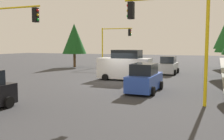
# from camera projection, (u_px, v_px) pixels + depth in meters

# --- Properties ---
(ground_plane) EXTENTS (120.00, 120.00, 0.00)m
(ground_plane) POSITION_uv_depth(u_px,v_px,m) (115.00, 83.00, 22.08)
(ground_plane) COLOR #353538
(traffic_signal_near_left) EXTENTS (0.36, 4.59, 5.93)m
(traffic_signal_near_left) POSITION_uv_depth(u_px,v_px,m) (173.00, 28.00, 13.98)
(traffic_signal_near_left) COLOR yellow
(traffic_signal_near_left) RESTS_ON ground
(traffic_signal_far_right) EXTENTS (0.36, 4.59, 5.63)m
(traffic_signal_far_right) POSITION_uv_depth(u_px,v_px,m) (114.00, 39.00, 36.72)
(traffic_signal_far_right) COLOR yellow
(traffic_signal_far_right) RESTS_ON ground
(traffic_signal_near_right) EXTENTS (0.36, 4.59, 5.96)m
(traffic_signal_near_right) POSITION_uv_depth(u_px,v_px,m) (9.00, 31.00, 18.30)
(traffic_signal_near_right) COLOR yellow
(traffic_signal_near_right) RESTS_ON ground
(tree_opposite_side) EXTENTS (3.42, 3.42, 6.21)m
(tree_opposite_side) POSITION_uv_depth(u_px,v_px,m) (74.00, 39.00, 36.87)
(tree_opposite_side) COLOR brown
(tree_opposite_side) RESTS_ON ground
(delivery_van_white) EXTENTS (2.22, 4.80, 2.77)m
(delivery_van_white) POSITION_uv_depth(u_px,v_px,m) (125.00, 66.00, 23.73)
(delivery_van_white) COLOR white
(delivery_van_white) RESTS_ON ground
(car_silver) EXTENTS (3.62, 1.96, 1.98)m
(car_silver) POSITION_uv_depth(u_px,v_px,m) (168.00, 66.00, 28.59)
(car_silver) COLOR #B2B5BA
(car_silver) RESTS_ON ground
(car_blue) EXTENTS (4.11, 1.99, 1.98)m
(car_blue) POSITION_uv_depth(u_px,v_px,m) (145.00, 79.00, 17.84)
(car_blue) COLOR blue
(car_blue) RESTS_ON ground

